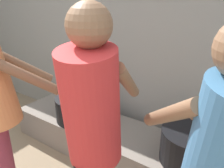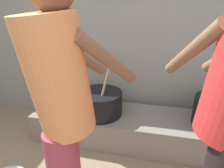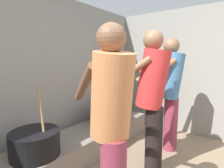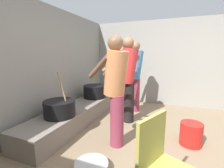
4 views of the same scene
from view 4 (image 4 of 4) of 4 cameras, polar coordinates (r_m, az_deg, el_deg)
ground_plane at (r=2.37m, az=25.09°, el=-24.91°), size 10.28×10.28×0.00m
block_enclosure_rear at (r=3.01m, az=-27.70°, el=5.07°), size 5.34×0.20×2.23m
block_enclosure_right at (r=4.52m, az=24.58°, el=6.75°), size 0.20×5.17×2.23m
hearth_ledge at (r=3.36m, az=-11.58°, el=-10.07°), size 2.78×0.60×0.34m
cooking_pot_main at (r=2.77m, az=-18.34°, el=-8.30°), size 0.51×0.51×0.72m
cooking_pot_secondary at (r=3.77m, az=-6.29°, el=-2.67°), size 0.52×0.52×0.29m
cook_in_orange_shirt at (r=2.24m, az=1.29°, el=-0.32°), size 0.60×0.73×1.60m
cook_in_blue_shirt at (r=3.70m, az=8.19°, el=4.23°), size 0.71×0.69×1.63m
cook_in_red_shirt at (r=3.07m, az=5.69°, el=3.31°), size 0.52×0.75×1.66m
bucket_red_plastic at (r=2.75m, az=26.55°, el=-15.75°), size 0.32×0.32×0.34m
metal_mixing_bowl at (r=2.08m, az=-7.43°, el=-27.57°), size 0.39×0.39×0.11m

